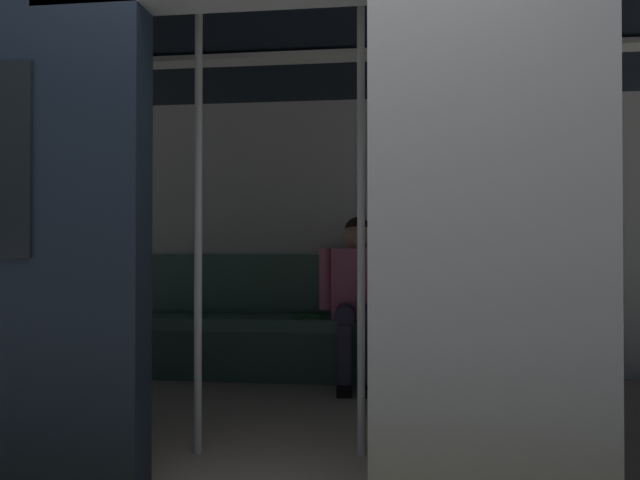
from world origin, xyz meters
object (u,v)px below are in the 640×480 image
Objects in this scene: handbag at (415,307)px; grab_pole_far at (361,230)px; person_seated at (358,288)px; book at (308,315)px; grab_pole_door at (198,231)px; bench_seat at (322,332)px; train_car at (292,159)px.

grab_pole_far is at bearing 79.73° from handbag.
book is (0.37, -0.10, -0.21)m from person_seated.
grab_pole_far is (-0.75, -0.08, 0.00)m from grab_pole_door.
bench_seat is 12.84× the size of book.
grab_pole_door is 0.75m from grab_pole_far.
grab_pole_far is at bearing 91.94° from book.
handbag is at bearing -168.28° from person_seated.
grab_pole_far is at bearing -174.07° from grab_pole_door.
train_car reaches higher than grab_pole_door.
train_car is at bearing -115.84° from grab_pole_door.
train_car is 1.55m from handbag.
train_car is at bearing 78.60° from book.
bench_seat is at bearing -76.64° from grab_pole_far.
grab_pole_door reaches higher than bench_seat.
train_car is 0.86m from grab_pole_door.
person_seated is 0.57× the size of grab_pole_far.
train_car is 5.43× the size of person_seated.
handbag is (-0.67, -0.03, 0.19)m from bench_seat.
train_car is 24.62× the size of handbag.
handbag is 0.13× the size of grab_pole_far.
person_seated reaches higher than bench_seat.
book is at bearing -86.75° from train_car.
train_car reaches higher than bench_seat.
person_seated reaches higher than book.
train_car reaches higher than handbag.
handbag is at bearing -177.31° from bench_seat.
person_seated reaches higher than handbag.
grab_pole_door is at bearing 77.25° from bench_seat.
handbag is (-0.40, -0.08, -0.14)m from person_seated.
grab_pole_far is (-0.43, 0.59, -0.42)m from train_car.
person_seated is 0.43m from handbag.
handbag is at bearing -121.67° from grab_pole_door.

